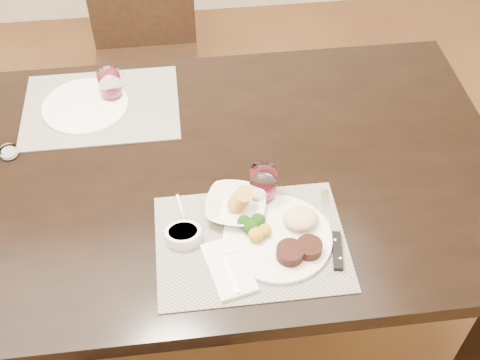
{
  "coord_description": "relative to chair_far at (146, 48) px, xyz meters",
  "views": [
    {
      "loc": [
        0.13,
        -1.13,
        1.93
      ],
      "look_at": [
        0.26,
        -0.12,
        0.82
      ],
      "focal_mm": 45.0,
      "sensor_mm": 36.0,
      "label": 1
    }
  ],
  "objects": [
    {
      "name": "steak_knife",
      "position": [
        0.47,
        -1.22,
        0.26
      ],
      "size": [
        0.05,
        0.26,
        0.01
      ],
      "rotation": [
        0.0,
        0.0,
        -0.17
      ],
      "color": "silver",
      "rests_on": "placemat_near"
    },
    {
      "name": "sauce_ramekin",
      "position": [
        0.1,
        -1.17,
        0.27
      ],
      "size": [
        0.09,
        0.13,
        0.07
      ],
      "rotation": [
        0.0,
        0.0,
        0.25
      ],
      "color": "white",
      "rests_on": "placemat_near"
    },
    {
      "name": "placemat_near",
      "position": [
        0.27,
        -1.2,
        0.25
      ],
      "size": [
        0.46,
        0.34,
        0.0
      ],
      "primitive_type": "cube",
      "color": "gray",
      "rests_on": "dining_table"
    },
    {
      "name": "ground_plane",
      "position": [
        0.0,
        -0.93,
        -0.5
      ],
      "size": [
        4.5,
        4.5,
        0.0
      ],
      "primitive_type": "plane",
      "color": "#432415",
      "rests_on": "ground"
    },
    {
      "name": "napkin_fork",
      "position": [
        0.2,
        -1.27,
        0.26
      ],
      "size": [
        0.12,
        0.18,
        0.02
      ],
      "rotation": [
        0.0,
        0.0,
        0.22
      ],
      "color": "white",
      "rests_on": "placemat_near"
    },
    {
      "name": "cracker_bowl",
      "position": [
        0.24,
        -1.1,
        0.27
      ],
      "size": [
        0.18,
        0.18,
        0.07
      ],
      "rotation": [
        0.0,
        0.0,
        -0.27
      ],
      "color": "white",
      "rests_on": "placemat_near"
    },
    {
      "name": "wine_glass_far",
      "position": [
        -0.08,
        -0.61,
        0.29
      ],
      "size": [
        0.07,
        0.07,
        0.09
      ],
      "rotation": [
        0.0,
        0.0,
        0.13
      ],
      "color": "white",
      "rests_on": "placemat_far"
    },
    {
      "name": "chair_far",
      "position": [
        0.0,
        0.0,
        0.0
      ],
      "size": [
        0.42,
        0.42,
        0.9
      ],
      "color": "black",
      "rests_on": "ground"
    },
    {
      "name": "dinner_plate",
      "position": [
        0.34,
        -1.2,
        0.27
      ],
      "size": [
        0.27,
        0.27,
        0.05
      ],
      "rotation": [
        0.0,
        0.0,
        0.4
      ],
      "color": "white",
      "rests_on": "placemat_near"
    },
    {
      "name": "far_plate",
      "position": [
        -0.16,
        -0.64,
        0.26
      ],
      "size": [
        0.25,
        0.25,
        0.01
      ],
      "primitive_type": "cylinder",
      "color": "white",
      "rests_on": "placemat_far"
    },
    {
      "name": "placemat_far",
      "position": [
        -0.11,
        -0.64,
        0.25
      ],
      "size": [
        0.46,
        0.34,
        0.0
      ],
      "primitive_type": "cube",
      "color": "gray",
      "rests_on": "dining_table"
    },
    {
      "name": "dining_table",
      "position": [
        0.0,
        -0.93,
        0.16
      ],
      "size": [
        2.0,
        1.0,
        0.75
      ],
      "color": "black",
      "rests_on": "ground"
    },
    {
      "name": "salt_cellar",
      "position": [
        -0.36,
        -0.82,
        0.26
      ],
      "size": [
        0.05,
        0.05,
        0.02
      ],
      "rotation": [
        0.0,
        0.0,
        -0.39
      ],
      "color": "white",
      "rests_on": "dining_table"
    },
    {
      "name": "wine_glass_near",
      "position": [
        0.31,
        -1.06,
        0.29
      ],
      "size": [
        0.07,
        0.07,
        0.1
      ],
      "rotation": [
        0.0,
        0.0,
        0.21
      ],
      "color": "white",
      "rests_on": "placemat_near"
    }
  ]
}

